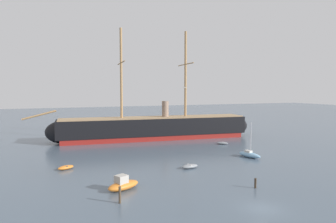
{
  "coord_description": "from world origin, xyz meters",
  "views": [
    {
      "loc": [
        -22.39,
        -27.03,
        13.19
      ],
      "look_at": [
        4.23,
        37.0,
        8.12
      ],
      "focal_mm": 33.58,
      "sensor_mm": 36.0,
      "label": 1
    }
  ],
  "objects_px": {
    "dinghy_near_centre": "(190,166)",
    "mooring_piling_nearest": "(255,183)",
    "mooring_piling_left_pair": "(120,195)",
    "motorboat_far_right": "(226,131)",
    "motorboat_foreground_left": "(123,184)",
    "tall_ship": "(155,128)",
    "dinghy_alongside_stern": "(222,143)",
    "sailboat_mid_right": "(249,154)",
    "dinghy_mid_left": "(66,167)",
    "seagull_in_flight": "(185,88)"
  },
  "relations": [
    {
      "from": "seagull_in_flight",
      "to": "dinghy_near_centre",
      "type": "bearing_deg",
      "value": 52.57
    },
    {
      "from": "motorboat_far_right",
      "to": "motorboat_foreground_left",
      "type": "bearing_deg",
      "value": -136.62
    },
    {
      "from": "motorboat_far_right",
      "to": "seagull_in_flight",
      "type": "height_order",
      "value": "seagull_in_flight"
    },
    {
      "from": "seagull_in_flight",
      "to": "motorboat_foreground_left",
      "type": "bearing_deg",
      "value": -163.46
    },
    {
      "from": "sailboat_mid_right",
      "to": "mooring_piling_nearest",
      "type": "relative_size",
      "value": 5.08
    },
    {
      "from": "dinghy_mid_left",
      "to": "dinghy_alongside_stern",
      "type": "xyz_separation_m",
      "value": [
        36.19,
        9.9,
        -0.03
      ]
    },
    {
      "from": "mooring_piling_nearest",
      "to": "dinghy_alongside_stern",
      "type": "bearing_deg",
      "value": 65.15
    },
    {
      "from": "dinghy_mid_left",
      "to": "tall_ship",
      "type": "bearing_deg",
      "value": 44.26
    },
    {
      "from": "dinghy_mid_left",
      "to": "dinghy_alongside_stern",
      "type": "bearing_deg",
      "value": 15.3
    },
    {
      "from": "motorboat_foreground_left",
      "to": "dinghy_mid_left",
      "type": "bearing_deg",
      "value": 113.84
    },
    {
      "from": "tall_ship",
      "to": "motorboat_far_right",
      "type": "height_order",
      "value": "tall_ship"
    },
    {
      "from": "dinghy_alongside_stern",
      "to": "mooring_piling_left_pair",
      "type": "distance_m",
      "value": 42.43
    },
    {
      "from": "motorboat_foreground_left",
      "to": "mooring_piling_nearest",
      "type": "relative_size",
      "value": 3.88
    },
    {
      "from": "dinghy_near_centre",
      "to": "mooring_piling_nearest",
      "type": "bearing_deg",
      "value": -74.79
    },
    {
      "from": "dinghy_mid_left",
      "to": "dinghy_alongside_stern",
      "type": "distance_m",
      "value": 37.52
    },
    {
      "from": "dinghy_near_centre",
      "to": "mooring_piling_left_pair",
      "type": "relative_size",
      "value": 1.58
    },
    {
      "from": "motorboat_foreground_left",
      "to": "dinghy_mid_left",
      "type": "height_order",
      "value": "motorboat_foreground_left"
    },
    {
      "from": "dinghy_near_centre",
      "to": "mooring_piling_left_pair",
      "type": "xyz_separation_m",
      "value": [
        -14.52,
        -11.11,
        0.63
      ]
    },
    {
      "from": "dinghy_near_centre",
      "to": "dinghy_mid_left",
      "type": "bearing_deg",
      "value": 159.3
    },
    {
      "from": "motorboat_far_right",
      "to": "mooring_piling_left_pair",
      "type": "xyz_separation_m",
      "value": [
        -42.36,
        -43.15,
        0.3
      ]
    },
    {
      "from": "motorboat_far_right",
      "to": "mooring_piling_nearest",
      "type": "bearing_deg",
      "value": -118.68
    },
    {
      "from": "dinghy_near_centre",
      "to": "motorboat_far_right",
      "type": "distance_m",
      "value": 42.45
    },
    {
      "from": "motorboat_foreground_left",
      "to": "motorboat_far_right",
      "type": "distance_m",
      "value": 56.14
    },
    {
      "from": "sailboat_mid_right",
      "to": "motorboat_foreground_left",
      "type": "bearing_deg",
      "value": -160.53
    },
    {
      "from": "sailboat_mid_right",
      "to": "motorboat_far_right",
      "type": "distance_m",
      "value": 31.89
    },
    {
      "from": "sailboat_mid_right",
      "to": "motorboat_far_right",
      "type": "xyz_separation_m",
      "value": [
        13.49,
        28.9,
        0.11
      ]
    },
    {
      "from": "tall_ship",
      "to": "seagull_in_flight",
      "type": "relative_size",
      "value": 59.75
    },
    {
      "from": "dinghy_alongside_stern",
      "to": "seagull_in_flight",
      "type": "relative_size",
      "value": 2.75
    },
    {
      "from": "motorboat_far_right",
      "to": "mooring_piling_nearest",
      "type": "xyz_separation_m",
      "value": [
        -24.42,
        -44.64,
        -0.02
      ]
    },
    {
      "from": "dinghy_mid_left",
      "to": "seagull_in_flight",
      "type": "distance_m",
      "value": 23.46
    },
    {
      "from": "motorboat_foreground_left",
      "to": "mooring_piling_nearest",
      "type": "bearing_deg",
      "value": -20.35
    },
    {
      "from": "seagull_in_flight",
      "to": "motorboat_far_right",
      "type": "bearing_deg",
      "value": 49.34
    },
    {
      "from": "tall_ship",
      "to": "motorboat_foreground_left",
      "type": "height_order",
      "value": "tall_ship"
    },
    {
      "from": "dinghy_alongside_stern",
      "to": "sailboat_mid_right",
      "type": "bearing_deg",
      "value": -101.43
    },
    {
      "from": "dinghy_near_centre",
      "to": "mooring_piling_left_pair",
      "type": "bearing_deg",
      "value": -142.58
    },
    {
      "from": "motorboat_foreground_left",
      "to": "sailboat_mid_right",
      "type": "xyz_separation_m",
      "value": [
        27.32,
        9.66,
        -0.13
      ]
    },
    {
      "from": "mooring_piling_nearest",
      "to": "dinghy_mid_left",
      "type": "bearing_deg",
      "value": 138.6
    },
    {
      "from": "sailboat_mid_right",
      "to": "mooring_piling_nearest",
      "type": "distance_m",
      "value": 19.16
    },
    {
      "from": "dinghy_alongside_stern",
      "to": "dinghy_mid_left",
      "type": "bearing_deg",
      "value": -164.7
    },
    {
      "from": "mooring_piling_left_pair",
      "to": "dinghy_alongside_stern",
      "type": "bearing_deg",
      "value": 41.66
    },
    {
      "from": "mooring_piling_nearest",
      "to": "mooring_piling_left_pair",
      "type": "height_order",
      "value": "mooring_piling_left_pair"
    },
    {
      "from": "tall_ship",
      "to": "dinghy_alongside_stern",
      "type": "distance_m",
      "value": 18.39
    },
    {
      "from": "mooring_piling_nearest",
      "to": "dinghy_near_centre",
      "type": "bearing_deg",
      "value": 105.21
    },
    {
      "from": "dinghy_near_centre",
      "to": "dinghy_alongside_stern",
      "type": "xyz_separation_m",
      "value": [
        17.18,
        17.09,
        -0.05
      ]
    },
    {
      "from": "motorboat_far_right",
      "to": "mooring_piling_left_pair",
      "type": "distance_m",
      "value": 60.47
    },
    {
      "from": "tall_ship",
      "to": "motorboat_far_right",
      "type": "bearing_deg",
      "value": 3.56
    },
    {
      "from": "motorboat_far_right",
      "to": "dinghy_mid_left",
      "type": "bearing_deg",
      "value": -152.06
    },
    {
      "from": "dinghy_mid_left",
      "to": "dinghy_alongside_stern",
      "type": "relative_size",
      "value": 1.12
    },
    {
      "from": "dinghy_near_centre",
      "to": "mooring_piling_nearest",
      "type": "distance_m",
      "value": 13.06
    },
    {
      "from": "dinghy_alongside_stern",
      "to": "mooring_piling_left_pair",
      "type": "xyz_separation_m",
      "value": [
        -31.69,
        -28.2,
        0.68
      ]
    }
  ]
}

